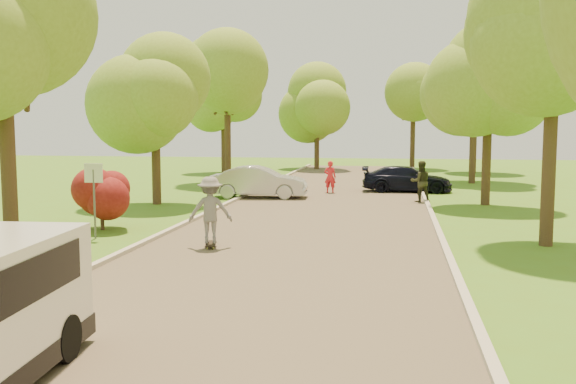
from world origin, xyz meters
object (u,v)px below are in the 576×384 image
Objects in this scene: silver_sedan at (259,182)px; dark_sedan at (407,179)px; longboard at (211,244)px; person_olive at (421,182)px; skateboarder at (210,210)px; person_striped at (330,177)px; street_sign at (94,185)px.

silver_sedan is 1.00× the size of dark_sedan.
dark_sedan is at bearing -123.44° from longboard.
person_olive reaches higher than silver_sedan.
silver_sedan is at bearing -98.29° from skateboarder.
person_striped is at bearing 105.80° from dark_sedan.
person_striped is (-3.65, -1.13, 0.15)m from dark_sedan.
dark_sedan is (9.10, 14.64, -0.93)m from street_sign.
street_sign is 1.40× the size of person_striped.
dark_sedan is at bearing -155.29° from person_striped.
person_olive reaches higher than longboard.
person_olive is (5.93, 11.19, 0.78)m from longboard.
silver_sedan is 3.91m from person_striped.
longboard is at bearing 159.20° from dark_sedan.
longboard is (1.17, -11.71, -0.61)m from silver_sedan.
person_olive is at bearing -131.93° from longboard.
dark_sedan is 2.80× the size of person_striped.
skateboarder is at bearing 159.20° from dark_sedan.
person_olive is (5.93, 11.19, -0.13)m from skateboarder.
street_sign is 4.02m from longboard.
longboard is 0.91m from skateboarder.
dark_sedan is at bearing -96.30° from person_olive.
person_striped reaches higher than longboard.
dark_sedan is 16.33m from longboard.
street_sign is 2.28× the size of longboard.
silver_sedan is 7.56m from dark_sedan.
skateboarder reaches higher than silver_sedan.
person_olive reaches higher than person_striped.
dark_sedan is at bearing -63.91° from silver_sedan.
longboard is 0.54× the size of person_olive.
skateboarder is 12.66m from person_olive.
longboard is at bearing 90.43° from person_striped.
skateboarder is at bearing 139.43° from longboard.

